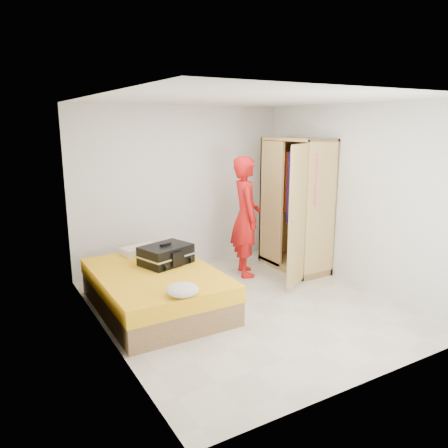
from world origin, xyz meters
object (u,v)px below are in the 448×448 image
suitcase (166,255)px  bed (156,290)px  round_cushion (183,290)px  person (246,217)px  wardrobe (296,209)px

suitcase → bed: bearing=-156.3°
bed → suitcase: size_ratio=2.64×
bed → round_cushion: (-0.04, -0.90, 0.32)m
person → round_cushion: 2.28m
wardrobe → round_cushion: 2.86m
person → round_cushion: (-1.74, -1.43, -0.36)m
bed → wardrobe: bearing=7.4°
bed → wardrobe: 2.63m
wardrobe → person: bearing=165.6°
wardrobe → suitcase: wardrobe is taller
bed → person: bearing=17.4°
bed → suitcase: suitcase is taller
bed → round_cushion: size_ratio=5.67×
round_cushion → wardrobe: bearing=25.7°
person → wardrobe: bearing=-84.7°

